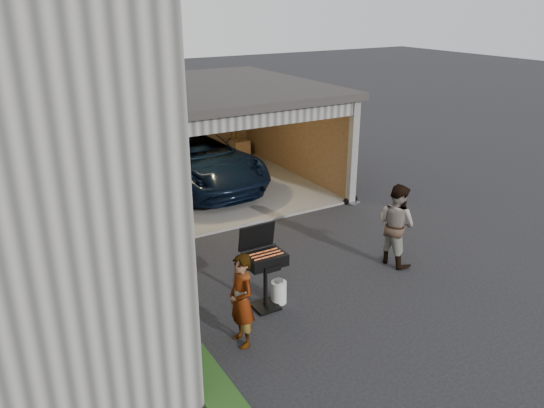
{
  "coord_description": "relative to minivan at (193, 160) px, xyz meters",
  "views": [
    {
      "loc": [
        -4.54,
        -6.76,
        5.05
      ],
      "look_at": [
        0.53,
        1.92,
        1.15
      ],
      "focal_mm": 35.0,
      "sensor_mm": 36.0,
      "label": 1
    }
  ],
  "objects": [
    {
      "name": "groundcover_strip",
      "position": [
        -3.09,
        -7.9,
        -0.73
      ],
      "size": [
        0.5,
        8.0,
        0.06
      ],
      "primitive_type": "cube",
      "color": "#193814",
      "rests_on": "ground"
    },
    {
      "name": "minivan",
      "position": [
        0.0,
        0.0,
        0.0
      ],
      "size": [
        2.89,
        5.61,
        1.51
      ],
      "primitive_type": "imported",
      "rotation": [
        0.0,
        0.0,
        0.07
      ],
      "color": "black",
      "rests_on": "ground"
    },
    {
      "name": "bbq_grill",
      "position": [
        -1.44,
        -6.66,
        0.13
      ],
      "size": [
        0.67,
        0.59,
        1.49
      ],
      "color": "black",
      "rests_on": "ground"
    },
    {
      "name": "ground",
      "position": [
        -0.84,
        -6.9,
        -0.76
      ],
      "size": [
        80.0,
        80.0,
        0.0
      ],
      "primitive_type": "plane",
      "color": "black",
      "rests_on": "ground"
    },
    {
      "name": "hand_truck",
      "position": [
        3.05,
        -3.43,
        -0.56
      ],
      "size": [
        0.44,
        0.38,
        1.0
      ],
      "rotation": [
        0.0,
        0.0,
        0.25
      ],
      "color": "slate",
      "rests_on": "ground"
    },
    {
      "name": "plywood_panel",
      "position": [
        -3.24,
        -6.04,
        -0.34
      ],
      "size": [
        0.21,
        0.76,
        0.84
      ],
      "primitive_type": "cube",
      "rotation": [
        0.0,
        -0.21,
        0.0
      ],
      "color": "#52401C",
      "rests_on": "ground"
    },
    {
      "name": "woman",
      "position": [
        -2.25,
        -7.4,
        0.01
      ],
      "size": [
        0.37,
        0.56,
        1.53
      ],
      "primitive_type": "imported",
      "rotation": [
        0.0,
        0.0,
        -1.56
      ],
      "color": "#C7DFFA",
      "rests_on": "ground"
    },
    {
      "name": "garage",
      "position": [
        -0.07,
        -0.11,
        1.11
      ],
      "size": [
        6.8,
        6.3,
        2.9
      ],
      "color": "#605E59",
      "rests_on": "ground"
    },
    {
      "name": "man",
      "position": [
        1.67,
        -6.53,
        0.09
      ],
      "size": [
        0.74,
        0.89,
        1.69
      ],
      "primitive_type": "imported",
      "rotation": [
        0.0,
        0.0,
        1.7
      ],
      "color": "#3C2317",
      "rests_on": "ground"
    },
    {
      "name": "propane_tank",
      "position": [
        -1.15,
        -6.67,
        -0.55
      ],
      "size": [
        0.35,
        0.35,
        0.41
      ],
      "primitive_type": "cylinder",
      "rotation": [
        0.0,
        0.0,
        -0.33
      ],
      "color": "white",
      "rests_on": "ground"
    }
  ]
}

